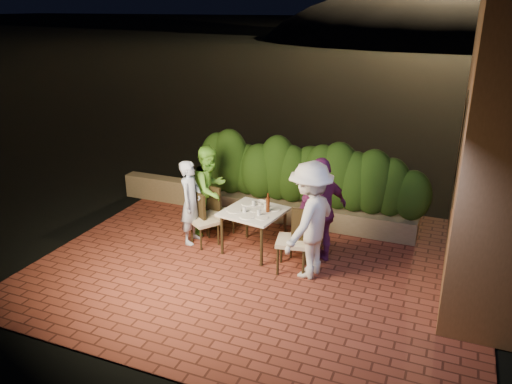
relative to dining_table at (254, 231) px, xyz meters
The scene contains 30 objects.
ground 0.94m from the dining_table, 70.62° to the right, with size 400.00×400.00×0.00m, color black.
terrace_floor 0.62m from the dining_table, 47.34° to the right, with size 7.00×6.00×0.15m, color brown.
window_pane 3.57m from the dining_table, 12.55° to the left, with size 0.08×1.00×1.40m, color black.
window_frame 3.56m from the dining_table, 12.59° to the left, with size 0.06×1.15×1.55m, color black.
planter 1.58m from the dining_table, 72.00° to the left, with size 4.20×0.55×0.40m, color #77684C.
hedge 1.67m from the dining_table, 72.00° to the left, with size 4.00×0.70×1.10m, color #1C390F, non-canonical shape.
parapet 2.93m from the dining_table, 149.34° to the left, with size 2.20×0.30×0.50m, color #77684C.
hill 59.40m from the dining_table, 87.79° to the left, with size 52.00×40.00×22.00m, color black.
dining_table is the anchor object (origin of this frame).
plate_nw 0.50m from the dining_table, 154.35° to the right, with size 0.24×0.24×0.01m, color white.
plate_sw 0.50m from the dining_table, 130.86° to the left, with size 0.24×0.24×0.01m, color white.
plate_ne 0.51m from the dining_table, 44.29° to the right, with size 0.21×0.21×0.01m, color white.
plate_se 0.52m from the dining_table, 30.49° to the left, with size 0.22×0.22×0.01m, color white.
plate_centre 0.38m from the dining_table, 46.97° to the left, with size 0.20×0.20×0.01m, color white.
plate_front 0.48m from the dining_table, 89.87° to the right, with size 0.24×0.24×0.01m, color white.
glass_nw 0.46m from the dining_table, 133.28° to the right, with size 0.06×0.06×0.10m, color silver.
glass_sw 0.47m from the dining_table, 113.88° to the left, with size 0.06×0.06×0.10m, color silver.
glass_ne 0.49m from the dining_table, 46.81° to the right, with size 0.06×0.06×0.10m, color silver.
glass_se 0.48m from the dining_table, 47.27° to the left, with size 0.06×0.06×0.10m, color silver.
beer_bottle 0.59m from the dining_table, ahead, with size 0.06×0.06×0.33m, color #4B1F0C, non-canonical shape.
bowl 0.52m from the dining_table, 91.76° to the left, with size 0.19×0.19×0.05m, color white.
chair_left_front 0.91m from the dining_table, behind, with size 0.42×0.42×0.91m, color black, non-canonical shape.
chair_left_back 0.89m from the dining_table, 156.57° to the left, with size 0.43×0.43×0.92m, color black, non-canonical shape.
chair_right_front 0.92m from the dining_table, 25.10° to the right, with size 0.49×0.49×1.06m, color black, non-canonical shape.
chair_right_back 0.86m from the dining_table, 10.04° to the left, with size 0.40×0.40×0.87m, color black, non-canonical shape.
diner_blue 1.22m from the dining_table, behind, with size 0.55×0.36×1.51m, color silver.
diner_green 1.25m from the dining_table, 156.22° to the left, with size 0.80×0.62×1.64m, color #79D542.
diner_white 1.31m from the dining_table, 21.23° to the right, with size 1.20×0.69×1.86m, color silver.
diner_purple 1.26m from the dining_table, ahead, with size 1.05×0.44×1.79m, color #682260.
parapet_lamp 2.38m from the dining_table, 141.08° to the left, with size 0.10×0.10×0.14m, color orange.
Camera 1 is at (2.68, -6.36, 4.00)m, focal length 35.00 mm.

